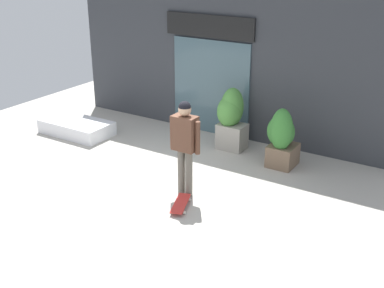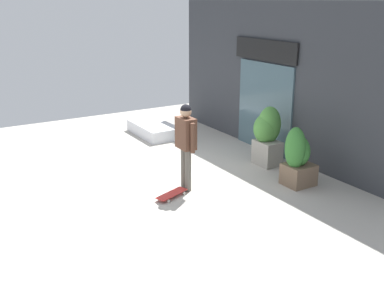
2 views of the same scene
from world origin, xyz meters
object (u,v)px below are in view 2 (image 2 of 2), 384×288
(planter_box_right, at_px, (267,133))
(skateboarder, at_px, (186,138))
(planter_box_left, at_px, (297,157))
(skateboard, at_px, (172,194))

(planter_box_right, bearing_deg, skateboarder, -81.62)
(planter_box_left, bearing_deg, skateboarder, -114.90)
(skateboarder, relative_size, planter_box_right, 1.30)
(skateboarder, height_order, planter_box_left, skateboarder)
(skateboarder, distance_m, planter_box_right, 2.43)
(skateboard, distance_m, planter_box_right, 2.94)
(skateboard, xyz_separation_m, planter_box_left, (0.78, 2.50, 0.54))
(planter_box_left, bearing_deg, skateboard, -107.26)
(planter_box_left, relative_size, planter_box_right, 0.92)
(skateboarder, xyz_separation_m, planter_box_left, (0.96, 2.07, -0.49))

